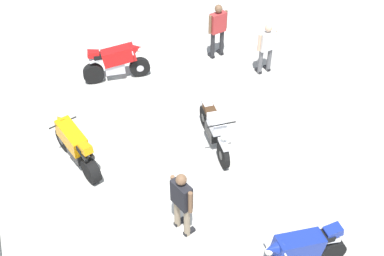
{
  "coord_description": "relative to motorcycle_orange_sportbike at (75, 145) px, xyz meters",
  "views": [
    {
      "loc": [
        -7.64,
        2.82,
        8.26
      ],
      "look_at": [
        0.39,
        -0.2,
        0.75
      ],
      "focal_mm": 44.96,
      "sensor_mm": 36.0,
      "label": 1
    }
  ],
  "objects": [
    {
      "name": "ground_plane",
      "position": [
        -0.95,
        -2.51,
        -0.59
      ],
      "size": [
        40.0,
        40.0,
        0.0
      ],
      "primitive_type": "plane",
      "color": "#ADAAA3"
    },
    {
      "name": "motorcycle_orange_sportbike",
      "position": [
        0.0,
        0.0,
        0.0
      ],
      "size": [
        1.92,
        0.89,
        1.14
      ],
      "rotation": [
        0.0,
        0.0,
        0.31
      ],
      "color": "black",
      "rests_on": "ground"
    },
    {
      "name": "person_in_red_shirt",
      "position": [
        3.21,
        -4.95,
        0.41
      ],
      "size": [
        0.4,
        0.67,
        1.75
      ],
      "rotation": [
        0.0,
        0.0,
        0.22
      ],
      "color": "#262628",
      "rests_on": "ground"
    },
    {
      "name": "motorcycle_red_sportbike",
      "position": [
        3.09,
        -1.75,
        0.0
      ],
      "size": [
        0.7,
        1.96,
        1.14
      ],
      "rotation": [
        0.0,
        0.0,
        4.6
      ],
      "color": "black",
      "rests_on": "ground"
    },
    {
      "name": "person_in_black_shirt",
      "position": [
        -2.71,
        -1.68,
        0.34
      ],
      "size": [
        0.63,
        0.43,
        1.65
      ],
      "rotation": [
        0.0,
        0.0,
        5.04
      ],
      "color": "gray",
      "rests_on": "ground"
    },
    {
      "name": "motorcycle_silver_cruiser",
      "position": [
        -0.53,
        -3.3,
        -0.07
      ],
      "size": [
        2.09,
        0.7,
        1.09
      ],
      "rotation": [
        0.0,
        0.0,
        3.06
      ],
      "color": "black",
      "rests_on": "ground"
    },
    {
      "name": "person_in_white_shirt",
      "position": [
        1.91,
        -5.94,
        0.3
      ],
      "size": [
        0.35,
        0.63,
        1.59
      ],
      "rotation": [
        0.0,
        0.0,
        0.11
      ],
      "color": "#59595B",
      "rests_on": "ground"
    },
    {
      "name": "motorcycle_blue_sportbike",
      "position": [
        -4.39,
        -3.45,
        0.0
      ],
      "size": [
        0.7,
        1.96,
        1.14
      ],
      "rotation": [
        0.0,
        0.0,
        1.53
      ],
      "color": "black",
      "rests_on": "ground"
    }
  ]
}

